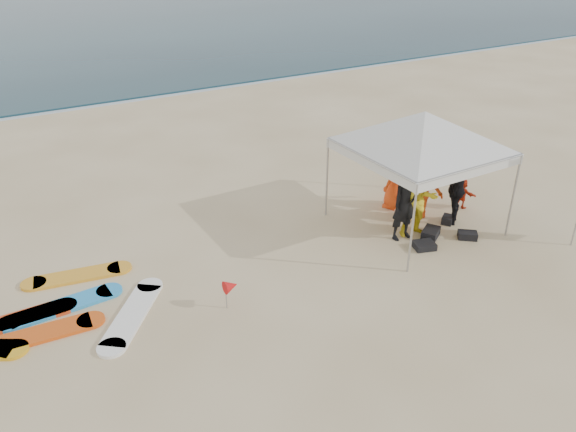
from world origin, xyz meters
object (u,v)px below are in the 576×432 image
Objects in this scene: person_black_a at (405,203)px; person_seated at (462,193)px; person_black_b at (456,188)px; surfboard_spread at (8,329)px; marker_pennant at (231,286)px; person_orange_b at (396,175)px; person_orange_a at (423,187)px; canopy_tent at (426,112)px; person_yellow at (420,201)px.

person_black_a reaches higher than person_seated.
surfboard_spread is (-10.65, 1.16, -0.93)m from person_black_b.
marker_pennant is at bearing -20.78° from surfboard_spread.
person_black_a is 3.04× the size of marker_pennant.
person_orange_b is 2.28× the size of person_seated.
person_black_a reaches higher than person_orange_a.
person_black_b reaches higher than person_seated.
person_black_b is 6.63m from marker_pennant.
canopy_tent is at bearing -58.20° from person_black_b.
person_yellow reaches higher than surfboard_spread.
person_seated is 3.21m from canopy_tent.
person_seated is at bearing 12.09° from person_black_a.
marker_pennant is (-6.60, -0.37, -0.47)m from person_black_b.
person_black_a reaches higher than marker_pennant.
person_seated is (2.14, 0.56, -0.53)m from person_yellow.
canopy_tent is (-0.99, 0.40, 2.07)m from person_black_b.
person_orange_b is at bearing -100.50° from person_black_b.
marker_pennant is at bearing -8.88° from person_orange_b.
surfboard_spread is at bearing -42.35° from person_black_b.
person_black_a reaches higher than person_orange_b.
person_yellow is at bearing 3.39° from marker_pennant.
person_black_b is at bearing -22.09° from canopy_tent.
marker_pennant is (-5.32, -0.32, -0.45)m from person_yellow.
canopy_tent reaches higher than person_yellow.
person_black_a is 1.02× the size of person_orange_b.
surfboard_spread is at bearing 175.50° from canopy_tent.
person_yellow is at bearing -7.43° from surfboard_spread.
person_black_b is at bearing 167.56° from person_orange_a.
person_black_b is at bearing -6.24° from surfboard_spread.
person_black_b is 1.14m from person_seated.
person_seated is (2.56, 0.48, -0.55)m from person_black_a.
canopy_tent reaches higher than person_orange_a.
person_black_b is (0.48, -0.69, 0.12)m from person_orange_a.
person_black_b is 3.03× the size of marker_pennant.
person_black_a reaches higher than surfboard_spread.
person_yellow is 1.10m from person_orange_a.
person_yellow is at bearing -121.77° from canopy_tent.
person_seated is at bearing 174.42° from person_black_b.
person_yellow is 2.16m from canopy_tent.
person_orange_b reaches higher than surfboard_spread.
canopy_tent is (-1.85, -0.10, 2.62)m from person_seated.
person_seated is at bearing 121.29° from person_orange_b.
person_seated is 11.54m from surfboard_spread.
person_yellow is 5.35m from marker_pennant.
canopy_tent is at bearing 72.17° from person_orange_a.
surfboard_spread is (-10.17, 0.47, -0.81)m from person_orange_a.
person_orange_a is 1.42m from person_seated.
person_yellow is 2.27m from person_seated.
person_black_b is at bearing 89.09° from person_orange_b.
surfboard_spread is (-4.05, 1.54, -0.46)m from marker_pennant.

